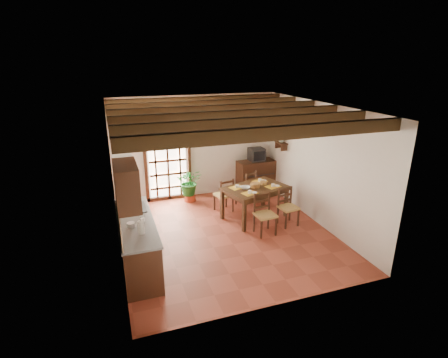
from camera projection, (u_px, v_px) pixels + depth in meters
name	position (u px, v px, depth m)	size (l,w,h in m)	color
ground_plane	(226.00, 234.00, 7.79)	(5.00, 5.00, 0.00)	brown
room_shell	(226.00, 155.00, 7.19)	(4.52, 5.02, 2.81)	silver
ceiling_beams	(226.00, 112.00, 6.90)	(4.50, 4.34, 0.20)	black
french_door	(167.00, 158.00, 9.34)	(1.26, 0.11, 2.32)	white
kitchen_counter	(137.00, 242.00, 6.50)	(0.64, 2.25, 1.38)	#351C10
upper_cabinet	(127.00, 186.00, 5.38)	(0.35, 0.80, 0.70)	#351C10
range_hood	(124.00, 169.00, 6.54)	(0.38, 0.60, 0.54)	white
counter_items	(135.00, 216.00, 6.42)	(0.50, 1.43, 0.25)	black
dining_table	(255.00, 191.00, 8.35)	(1.68, 1.35, 0.80)	#372212
chair_near_left	(265.00, 222.00, 7.71)	(0.45, 0.43, 0.92)	tan
chair_near_right	(288.00, 214.00, 8.13)	(0.45, 0.44, 0.88)	tan
chair_far_left	(224.00, 201.00, 8.85)	(0.48, 0.46, 0.89)	tan
chair_far_right	(246.00, 194.00, 9.26)	(0.58, 0.57, 0.94)	tan
table_setting	(255.00, 184.00, 8.29)	(1.07, 0.71, 0.10)	gold
table_bowl	(245.00, 188.00, 8.20)	(0.22, 0.22, 0.05)	white
sideboard	(256.00, 176.00, 10.15)	(1.08, 0.49, 0.92)	#351C10
crt_tv	(257.00, 154.00, 9.93)	(0.42, 0.39, 0.36)	black
fuse_box	(247.00, 131.00, 9.89)	(0.25, 0.03, 0.32)	white
plant_pot	(190.00, 197.00, 9.53)	(0.33, 0.33, 0.20)	maroon
potted_plant	(190.00, 181.00, 9.38)	(1.73, 1.49, 1.93)	#144C19
wall_shelf	(281.00, 144.00, 9.38)	(0.20, 0.42, 0.20)	#351C10
shelf_vase	(281.00, 139.00, 9.33)	(0.15, 0.15, 0.15)	#B2BFB2
shelf_flowers	(282.00, 131.00, 9.26)	(0.14, 0.14, 0.36)	gold
framed_picture	(285.00, 124.00, 9.22)	(0.03, 0.32, 0.32)	brown
pendant_lamp	(255.00, 133.00, 7.98)	(0.36, 0.36, 0.84)	black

